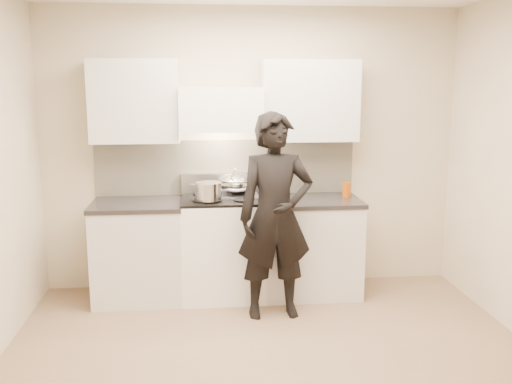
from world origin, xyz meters
TOP-DOWN VIEW (x-y plane):
  - ground_plane at (0.00, 0.00)m, footprint 4.00×4.00m
  - room_shell at (-0.06, 0.37)m, footprint 4.04×3.54m
  - stove at (-0.30, 1.42)m, footprint 0.76×0.65m
  - counter_right at (0.53, 1.43)m, footprint 0.92×0.67m
  - counter_left at (-1.08, 1.43)m, footprint 0.82×0.67m
  - wok at (-0.16, 1.57)m, footprint 0.35×0.43m
  - stock_pot at (-0.43, 1.28)m, footprint 0.33×0.28m
  - utensil_crock at (0.20, 1.59)m, footprint 0.11×0.11m
  - spice_jar at (0.32, 1.64)m, footprint 0.04×0.04m
  - oil_glass at (0.89, 1.49)m, footprint 0.08×0.08m
  - person at (0.13, 0.91)m, footprint 0.67×0.46m

SIDE VIEW (x-z plane):
  - ground_plane at x=0.00m, z-range 0.00..0.00m
  - counter_right at x=0.53m, z-range 0.00..0.92m
  - counter_left at x=-1.08m, z-range 0.00..0.92m
  - stove at x=-0.30m, z-range 0.00..0.95m
  - person at x=0.13m, z-range 0.00..1.76m
  - spice_jar at x=0.32m, z-range 0.92..1.01m
  - oil_glass at x=0.89m, z-range 0.92..1.06m
  - utensil_crock at x=0.20m, z-range 0.86..1.16m
  - stock_pot at x=-0.43m, z-range 0.96..1.12m
  - wok at x=-0.16m, z-range 0.91..1.19m
  - room_shell at x=-0.06m, z-range 0.25..2.95m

